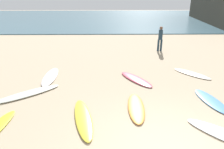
{
  "coord_description": "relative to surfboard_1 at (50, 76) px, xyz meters",
  "views": [
    {
      "loc": [
        -1.57,
        -3.79,
        3.51
      ],
      "look_at": [
        -1.42,
        4.54,
        0.3
      ],
      "focal_mm": 32.03,
      "sensor_mm": 36.0,
      "label": 1
    }
  ],
  "objects": [
    {
      "name": "surfboard_8",
      "position": [
        1.96,
        -3.52,
        0.0
      ],
      "size": [
        1.02,
        2.4,
        0.09
      ],
      "primitive_type": "ellipsoid",
      "rotation": [
        0.0,
        0.0,
        3.38
      ],
      "color": "yellow",
      "rests_on": "ground_plane"
    },
    {
      "name": "surfboard_6",
      "position": [
        6.45,
        -2.49,
        -0.0
      ],
      "size": [
        0.82,
        1.96,
        0.07
      ],
      "primitive_type": "ellipsoid",
      "rotation": [
        0.0,
        0.0,
        3.27
      ],
      "color": "#5695D8",
      "rests_on": "ground_plane"
    },
    {
      "name": "beachgoer_near",
      "position": [
        6.34,
        4.87,
        0.91
      ],
      "size": [
        0.34,
        0.29,
        1.7
      ],
      "rotation": [
        0.0,
        0.0,
        3.11
      ],
      "color": "#1E3342",
      "rests_on": "ground_plane"
    },
    {
      "name": "surfboard_5",
      "position": [
        6.84,
        0.27,
        -0.01
      ],
      "size": [
        1.63,
        1.91,
        0.06
      ],
      "primitive_type": "ellipsoid",
      "rotation": [
        0.0,
        0.0,
        3.78
      ],
      "color": "#EFE1CA",
      "rests_on": "ground_plane"
    },
    {
      "name": "surfboard_3",
      "position": [
        4.0,
        -0.41,
        0.0
      ],
      "size": [
        1.57,
        2.13,
        0.09
      ],
      "primitive_type": "ellipsoid",
      "rotation": [
        0.0,
        0.0,
        3.67
      ],
      "color": "#D24B60",
      "rests_on": "ground_plane"
    },
    {
      "name": "surfboard_7",
      "position": [
        -0.37,
        -1.81,
        0.0
      ],
      "size": [
        2.29,
        2.01,
        0.09
      ],
      "primitive_type": "ellipsoid",
      "rotation": [
        0.0,
        0.0,
        -0.89
      ],
      "color": "silver",
      "rests_on": "ground_plane"
    },
    {
      "name": "ocean_water",
      "position": [
        4.32,
        31.58,
        0.0
      ],
      "size": [
        120.0,
        40.0,
        0.08
      ],
      "primitive_type": "cube",
      "color": "#426675",
      "rests_on": "ground_plane"
    },
    {
      "name": "surfboard_1",
      "position": [
        0.0,
        0.0,
        0.0
      ],
      "size": [
        0.71,
        2.43,
        0.08
      ],
      "primitive_type": "ellipsoid",
      "rotation": [
        0.0,
        0.0,
        3.19
      ],
      "color": "white",
      "rests_on": "ground_plane"
    },
    {
      "name": "surfboard_2",
      "position": [
        3.68,
        -2.91,
        0.0
      ],
      "size": [
        0.65,
        2.04,
        0.09
      ],
      "primitive_type": "ellipsoid",
      "rotation": [
        0.0,
        0.0,
        -0.05
      ],
      "color": "orange",
      "rests_on": "ground_plane"
    }
  ]
}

